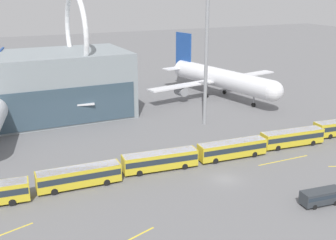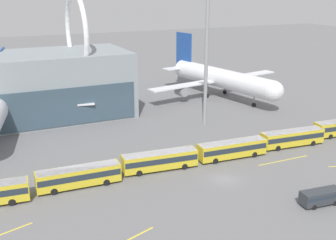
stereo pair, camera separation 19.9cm
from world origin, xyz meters
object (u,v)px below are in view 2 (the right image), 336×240
object	(u,v)px
shuttle_bus_4	(292,137)
shuttle_bus_1	(79,176)
floodlight_mast	(207,48)
shuttle_bus_2	(160,160)
airliner_at_gate_far	(218,77)
service_van_foreground	(321,196)
shuttle_bus_3	(232,148)

from	to	relation	value
shuttle_bus_4	shuttle_bus_1	bearing A→B (deg)	-175.09
shuttle_bus_4	floodlight_mast	bearing A→B (deg)	118.83
shuttle_bus_1	shuttle_bus_2	bearing A→B (deg)	4.12
airliner_at_gate_far	service_van_foreground	bearing A→B (deg)	-28.44
floodlight_mast	shuttle_bus_2	bearing A→B (deg)	-136.24
shuttle_bus_4	floodlight_mast	xyz separation A→B (m)	(-8.09, 18.62, 14.77)
shuttle_bus_4	service_van_foreground	xyz separation A→B (m)	(-11.54, -19.15, -0.55)
shuttle_bus_4	floodlight_mast	world-z (taller)	floodlight_mast
floodlight_mast	airliner_at_gate_far	bearing A→B (deg)	51.73
shuttle_bus_2	shuttle_bus_4	distance (m)	26.81
shuttle_bus_2	floodlight_mast	distance (m)	29.82
airliner_at_gate_far	shuttle_bus_2	world-z (taller)	airliner_at_gate_far
airliner_at_gate_far	shuttle_bus_3	world-z (taller)	airliner_at_gate_far
shuttle_bus_3	floodlight_mast	xyz separation A→B (m)	(5.31, 18.69, 14.77)
shuttle_bus_3	floodlight_mast	bearing A→B (deg)	77.85
service_van_foreground	shuttle_bus_2	bearing A→B (deg)	133.56
shuttle_bus_2	shuttle_bus_4	xyz separation A→B (m)	(26.80, -0.71, 0.00)
shuttle_bus_3	service_van_foreground	size ratio (longest dim) A/B	2.06
floodlight_mast	shuttle_bus_3	bearing A→B (deg)	-105.85
airliner_at_gate_far	shuttle_bus_2	distance (m)	50.78
airliner_at_gate_far	service_van_foreground	distance (m)	60.46
service_van_foreground	shuttle_bus_3	bearing A→B (deg)	101.59
shuttle_bus_4	airliner_at_gate_far	bearing A→B (deg)	84.49
service_van_foreground	floodlight_mast	size ratio (longest dim) A/B	0.21
shuttle_bus_3	floodlight_mast	size ratio (longest dim) A/B	0.43
airliner_at_gate_far	shuttle_bus_4	xyz separation A→B (m)	(-7.31, -38.15, -3.46)
shuttle_bus_2	shuttle_bus_1	bearing A→B (deg)	-172.67
shuttle_bus_2	service_van_foreground	xyz separation A→B (m)	(15.27, -19.86, -0.55)
shuttle_bus_1	shuttle_bus_4	world-z (taller)	same
shuttle_bus_2	service_van_foreground	bearing A→B (deg)	-46.85
shuttle_bus_3	shuttle_bus_4	world-z (taller)	same
shuttle_bus_3	service_van_foreground	xyz separation A→B (m)	(1.87, -19.08, -0.55)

